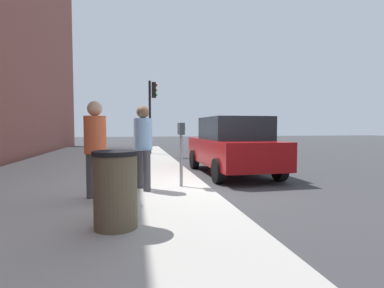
# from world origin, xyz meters

# --- Properties ---
(ground_plane) EXTENTS (80.00, 80.00, 0.00)m
(ground_plane) POSITION_xyz_m (0.00, 0.00, 0.00)
(ground_plane) COLOR #38383A
(ground_plane) RESTS_ON ground
(sidewalk_slab) EXTENTS (28.00, 6.00, 0.15)m
(sidewalk_slab) POSITION_xyz_m (0.00, 3.00, 0.07)
(sidewalk_slab) COLOR #A8A59E
(sidewalk_slab) RESTS_ON ground_plane
(parking_meter) EXTENTS (0.36, 0.12, 1.41)m
(parking_meter) POSITION_xyz_m (-0.20, 0.61, 1.17)
(parking_meter) COLOR gray
(parking_meter) RESTS_ON sidewalk_slab
(pedestrian_at_meter) EXTENTS (0.51, 0.38, 1.76)m
(pedestrian_at_meter) POSITION_xyz_m (-0.40, 1.45, 1.19)
(pedestrian_at_meter) COLOR #47474C
(pedestrian_at_meter) RESTS_ON sidewalk_slab
(pedestrian_bystander) EXTENTS (0.46, 0.39, 1.78)m
(pedestrian_bystander) POSITION_xyz_m (-1.15, 2.31, 1.20)
(pedestrian_bystander) COLOR #47474C
(pedestrian_bystander) RESTS_ON sidewalk_slab
(parked_sedan_near) EXTENTS (4.44, 2.05, 1.77)m
(parked_sedan_near) POSITION_xyz_m (2.13, -1.35, 0.89)
(parked_sedan_near) COLOR maroon
(parked_sedan_near) RESTS_ON ground_plane
(traffic_signal) EXTENTS (0.24, 0.44, 3.60)m
(traffic_signal) POSITION_xyz_m (8.34, 0.75, 2.58)
(traffic_signal) COLOR black
(traffic_signal) RESTS_ON sidewalk_slab
(trash_bin) EXTENTS (0.59, 0.59, 1.01)m
(trash_bin) POSITION_xyz_m (-2.77, 1.87, 0.66)
(trash_bin) COLOR brown
(trash_bin) RESTS_ON sidewalk_slab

